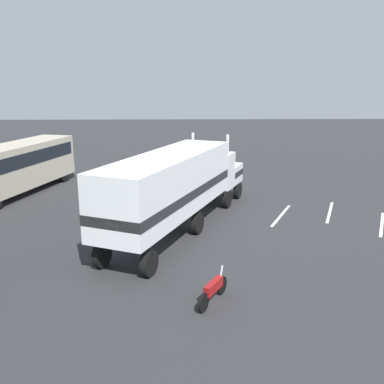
# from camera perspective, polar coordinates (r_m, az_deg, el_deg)

# --- Properties ---
(ground_plane) EXTENTS (120.00, 120.00, 0.00)m
(ground_plane) POSITION_cam_1_polar(r_m,az_deg,el_deg) (27.95, 3.20, -0.98)
(ground_plane) COLOR #2D2D30
(lane_stripe_near) EXTENTS (4.02, 2.08, 0.01)m
(lane_stripe_near) POSITION_cam_1_polar(r_m,az_deg,el_deg) (25.12, 11.85, -3.08)
(lane_stripe_near) COLOR silver
(lane_stripe_near) RESTS_ON ground_plane
(lane_stripe_mid) EXTENTS (4.12, 1.84, 0.01)m
(lane_stripe_mid) POSITION_cam_1_polar(r_m,az_deg,el_deg) (26.48, 17.97, -2.57)
(lane_stripe_mid) COLOR silver
(lane_stripe_mid) RESTS_ON ground_plane
(lane_stripe_far) EXTENTS (4.01, 2.10, 0.01)m
(lane_stripe_far) POSITION_cam_1_polar(r_m,az_deg,el_deg) (25.31, 24.09, -3.94)
(lane_stripe_far) COLOR silver
(lane_stripe_far) RESTS_ON ground_plane
(semi_truck) EXTENTS (13.96, 8.02, 4.50)m
(semi_truck) POSITION_cam_1_polar(r_m,az_deg,el_deg) (21.52, -1.88, 1.22)
(semi_truck) COLOR white
(semi_truck) RESTS_ON ground_plane
(person_bystander) EXTENTS (0.45, 0.47, 1.63)m
(person_bystander) POSITION_cam_1_polar(r_m,az_deg,el_deg) (23.41, -6.85, -1.89)
(person_bystander) COLOR black
(person_bystander) RESTS_ON ground_plane
(parked_bus) EXTENTS (11.28, 5.41, 3.40)m
(parked_bus) POSITION_cam_1_polar(r_m,az_deg,el_deg) (31.10, -22.60, 3.43)
(parked_bus) COLOR #BFB29E
(parked_bus) RESTS_ON ground_plane
(motorcycle) EXTENTS (1.87, 1.15, 1.12)m
(motorcycle) POSITION_cam_1_polar(r_m,az_deg,el_deg) (15.22, 2.87, -12.93)
(motorcycle) COLOR black
(motorcycle) RESTS_ON ground_plane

